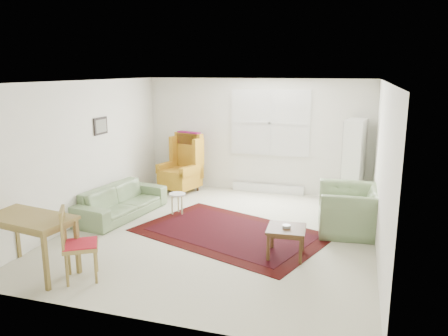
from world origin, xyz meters
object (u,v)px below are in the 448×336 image
(sofa, at_px, (121,196))
(desk_chair, at_px, (81,244))
(desk, at_px, (30,244))
(wingback_chair, at_px, (180,163))
(cabinet, at_px, (354,162))
(coffee_table, at_px, (286,242))
(stool, at_px, (177,204))
(armchair, at_px, (351,206))

(sofa, bearing_deg, desk_chair, -152.90)
(sofa, xyz_separation_m, desk, (0.04, -2.44, 0.01))
(sofa, xyz_separation_m, wingback_chair, (0.40, 1.86, 0.27))
(sofa, bearing_deg, cabinet, -54.76)
(coffee_table, distance_m, cabinet, 3.16)
(wingback_chair, bearing_deg, stool, -52.36)
(stool, relative_size, desk_chair, 0.42)
(desk, xyz_separation_m, desk_chair, (0.77, 0.04, 0.09))
(sofa, height_order, coffee_table, sofa)
(wingback_chair, relative_size, desk_chair, 1.35)
(desk_chair, bearing_deg, desk, 60.89)
(sofa, bearing_deg, stool, -58.78)
(armchair, bearing_deg, desk, -60.60)
(stool, bearing_deg, coffee_table, -29.99)
(armchair, distance_m, cabinet, 1.69)
(coffee_table, relative_size, cabinet, 0.32)
(stool, bearing_deg, sofa, -157.43)
(wingback_chair, relative_size, cabinet, 0.77)
(wingback_chair, bearing_deg, armchair, -4.54)
(coffee_table, relative_size, desk_chair, 0.56)
(sofa, bearing_deg, desk, -170.49)
(stool, bearing_deg, cabinet, 27.76)
(sofa, xyz_separation_m, coffee_table, (3.23, -0.91, -0.17))
(wingback_chair, distance_m, desk, 4.33)
(cabinet, height_order, desk, cabinet)
(cabinet, xyz_separation_m, desk, (-4.06, -4.49, -0.46))
(coffee_table, height_order, desk_chair, desk_chair)
(coffee_table, xyz_separation_m, cabinet, (0.87, 2.97, 0.64))
(desk, distance_m, desk_chair, 0.77)
(cabinet, distance_m, desk_chair, 5.56)
(sofa, distance_m, coffee_table, 3.36)
(desk, relative_size, desk_chair, 1.30)
(armchair, relative_size, desk_chair, 1.19)
(wingback_chair, relative_size, desk, 1.04)
(sofa, xyz_separation_m, stool, (0.96, 0.40, -0.19))
(armchair, xyz_separation_m, cabinet, (0.00, 1.64, 0.41))
(cabinet, height_order, desk_chair, cabinet)
(wingback_chair, xyz_separation_m, desk, (-0.36, -4.30, -0.26))
(coffee_table, bearing_deg, wingback_chair, 135.54)
(coffee_table, xyz_separation_m, stool, (-2.27, 1.31, -0.02))
(cabinet, bearing_deg, desk_chair, -116.66)
(armchair, distance_m, wingback_chair, 3.98)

